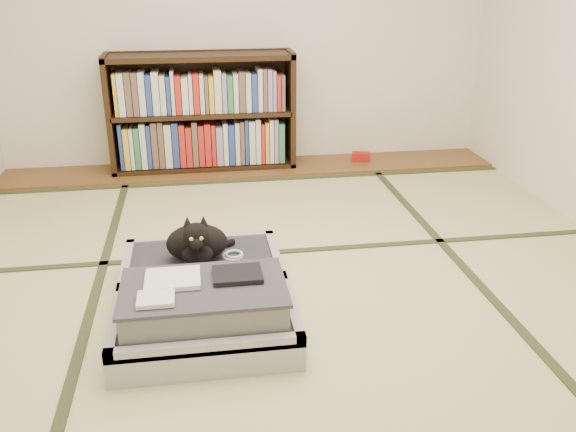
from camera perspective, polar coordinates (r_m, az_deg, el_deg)
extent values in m
plane|color=#CDCA89|center=(3.25, 0.07, -6.48)|extent=(4.50, 4.50, 0.00)
cube|color=brown|center=(5.07, -3.41, 4.52)|extent=(4.00, 0.50, 0.02)
cube|color=#AB140D|center=(5.25, 6.83, 5.54)|extent=(0.17, 0.12, 0.07)
plane|color=silver|center=(5.09, -4.02, 18.25)|extent=(4.00, 0.00, 4.00)
cube|color=#2D381E|center=(3.26, -17.71, -7.41)|extent=(0.05, 4.50, 0.01)
cube|color=#2D381E|center=(3.52, 16.43, -4.96)|extent=(0.05, 4.50, 0.01)
cube|color=#2D381E|center=(3.60, -0.91, -3.37)|extent=(4.00, 0.05, 0.01)
cube|color=#2D381E|center=(4.79, -3.06, 3.35)|extent=(4.00, 0.05, 0.01)
cube|color=black|center=(5.04, -16.25, 8.98)|extent=(0.04, 0.34, 0.95)
cube|color=black|center=(5.06, 0.23, 9.91)|extent=(0.04, 0.34, 0.95)
cube|color=black|center=(5.11, -7.74, 4.73)|extent=(1.47, 0.34, 0.04)
cube|color=black|center=(4.92, -8.29, 14.54)|extent=(1.47, 0.34, 0.04)
cube|color=black|center=(5.00, -8.01, 9.52)|extent=(1.41, 0.34, 0.03)
cube|color=black|center=(5.15, -8.05, 9.92)|extent=(1.47, 0.02, 0.95)
cube|color=gray|center=(5.03, -7.87, 7.05)|extent=(1.32, 0.24, 0.40)
cube|color=gray|center=(4.94, -8.12, 11.61)|extent=(1.32, 0.24, 0.36)
cube|color=#A3A4A8|center=(2.77, -7.68, -10.52)|extent=(0.81, 0.54, 0.14)
cube|color=#292930|center=(2.75, -7.72, -9.87)|extent=(0.72, 0.45, 0.11)
cube|color=#A3A4A8|center=(2.53, -7.61, -12.13)|extent=(0.81, 0.04, 0.05)
cube|color=#A3A4A8|center=(2.95, -7.90, -6.67)|extent=(0.81, 0.04, 0.05)
cube|color=#A3A4A8|center=(2.76, -15.85, -9.56)|extent=(0.04, 0.54, 0.05)
cube|color=#A3A4A8|center=(2.76, 0.31, -8.63)|extent=(0.04, 0.54, 0.05)
cube|color=#A3A4A8|center=(3.24, -7.96, -5.34)|extent=(0.81, 0.54, 0.14)
cube|color=#292930|center=(3.23, -8.00, -4.77)|extent=(0.72, 0.45, 0.11)
cube|color=#A3A4A8|center=(2.99, -7.92, -6.27)|extent=(0.81, 0.04, 0.05)
cube|color=#A3A4A8|center=(3.43, -8.13, -2.30)|extent=(0.81, 0.04, 0.05)
cube|color=#A3A4A8|center=(3.23, -14.86, -4.51)|extent=(0.04, 0.54, 0.05)
cube|color=#A3A4A8|center=(3.23, -1.20, -3.72)|extent=(0.04, 0.54, 0.05)
cylinder|color=black|center=(2.97, -7.92, -6.37)|extent=(0.73, 0.03, 0.03)
cube|color=gray|center=(2.70, -7.83, -8.11)|extent=(0.69, 0.42, 0.14)
cube|color=#3D3D46|center=(2.66, -7.92, -6.61)|extent=(0.71, 0.44, 0.02)
cube|color=white|center=(2.70, -10.74, -5.81)|extent=(0.24, 0.19, 0.02)
cube|color=black|center=(2.70, -4.76, -5.46)|extent=(0.22, 0.17, 0.02)
cube|color=white|center=(2.57, -12.27, -7.59)|extent=(0.15, 0.13, 0.02)
cube|color=white|center=(2.57, -12.98, -13.78)|extent=(0.06, 0.01, 0.05)
cube|color=white|center=(2.57, -9.99, -13.92)|extent=(0.05, 0.01, 0.04)
cube|color=orange|center=(2.57, -1.33, -13.10)|extent=(0.05, 0.01, 0.04)
cube|color=#197F33|center=(2.55, -3.06, -12.85)|extent=(0.04, 0.01, 0.03)
ellipsoid|color=black|center=(3.16, -8.52, -2.49)|extent=(0.31, 0.21, 0.19)
ellipsoid|color=black|center=(3.08, -8.47, -3.57)|extent=(0.15, 0.11, 0.11)
ellipsoid|color=black|center=(3.00, -8.58, -1.80)|extent=(0.13, 0.12, 0.13)
sphere|color=black|center=(2.96, -8.55, -2.60)|extent=(0.06, 0.06, 0.06)
cone|color=black|center=(3.00, -9.40, -0.54)|extent=(0.05, 0.06, 0.06)
cone|color=black|center=(3.00, -7.92, -0.46)|extent=(0.05, 0.06, 0.06)
sphere|color=#A5BF33|center=(2.95, -9.04, -2.14)|extent=(0.02, 0.02, 0.02)
sphere|color=#A5BF33|center=(2.95, -8.12, -2.09)|extent=(0.02, 0.02, 0.02)
cylinder|color=black|center=(3.28, -6.58, -2.78)|extent=(0.19, 0.11, 0.03)
torus|color=white|center=(3.20, -5.19, -3.73)|extent=(0.11, 0.11, 0.02)
torus|color=white|center=(3.19, -5.09, -3.56)|extent=(0.10, 0.10, 0.01)
cube|color=black|center=(2.72, -8.72, -12.92)|extent=(0.39, 0.09, 0.01)
cube|color=black|center=(2.77, -11.24, -12.33)|extent=(0.19, 0.07, 0.01)
cube|color=black|center=(2.77, -6.23, -12.07)|extent=(0.13, 0.17, 0.01)
cylinder|color=black|center=(2.83, -8.76, -11.31)|extent=(0.03, 0.07, 0.01)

